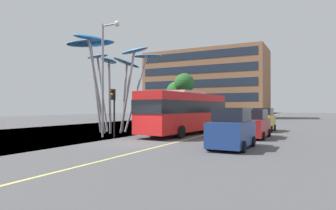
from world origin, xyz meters
name	(u,v)px	position (x,y,z in m)	size (l,w,h in m)	color
ground	(126,143)	(-0.67, 0.00, -0.05)	(120.00, 240.00, 0.10)	#4C4C4F
red_bus	(186,111)	(0.51, 7.19, 2.02)	(3.69, 11.68, 3.70)	red
leaf_sculpture	(112,59)	(-6.15, 5.62, 6.69)	(8.65, 8.88, 8.65)	#9EA0A5
traffic_light_kerb_near	(113,103)	(-3.00, 1.69, 2.65)	(0.28, 0.42, 3.66)	black
traffic_light_kerb_far	(150,107)	(-3.09, 7.27, 2.37)	(0.28, 0.42, 3.26)	black
traffic_light_island_mid	(179,103)	(-2.47, 12.27, 2.77)	(0.28, 0.42, 3.83)	black
car_parked_near	(232,129)	(6.26, 0.35, 1.07)	(2.03, 4.15, 2.28)	navy
car_parked_mid	(254,124)	(6.31, 6.72, 1.01)	(1.93, 4.52, 2.15)	maroon
car_parked_far	(263,120)	(5.93, 13.41, 1.06)	(1.97, 4.19, 2.25)	gold
street_lamp	(106,65)	(-3.87, 1.92, 5.51)	(1.68, 0.44, 8.81)	gray
tree_pavement_near	(180,89)	(-6.51, 21.46, 4.88)	(4.40, 4.22, 6.98)	brown
pedestrian	(163,124)	(-0.90, 5.70, 0.89)	(0.34, 0.34, 1.77)	#2D3342
backdrop_building	(205,85)	(-12.13, 47.58, 7.52)	(27.11, 11.25, 15.04)	#8E6042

